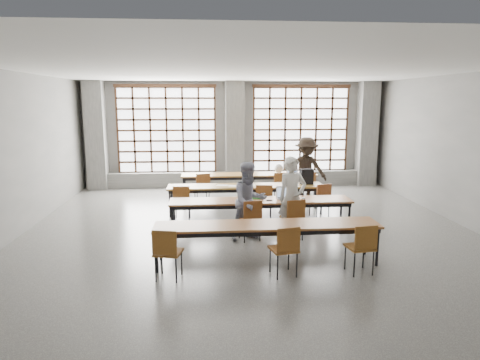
# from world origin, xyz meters

# --- Properties ---
(floor) EXTENTS (11.00, 11.00, 0.00)m
(floor) POSITION_xyz_m (0.00, 0.00, 0.00)
(floor) COLOR #4E4E4B
(floor) RESTS_ON ground
(ceiling) EXTENTS (11.00, 11.00, 0.00)m
(ceiling) POSITION_xyz_m (0.00, 0.00, 3.50)
(ceiling) COLOR silver
(ceiling) RESTS_ON floor
(wall_back) EXTENTS (10.00, 0.00, 10.00)m
(wall_back) POSITION_xyz_m (0.00, 5.50, 1.75)
(wall_back) COLOR #5C5C5A
(wall_back) RESTS_ON floor
(wall_front) EXTENTS (10.00, 0.00, 10.00)m
(wall_front) POSITION_xyz_m (0.00, -5.50, 1.75)
(wall_front) COLOR #5C5C5A
(wall_front) RESTS_ON floor
(wall_left) EXTENTS (0.00, 11.00, 11.00)m
(wall_left) POSITION_xyz_m (-5.00, 0.00, 1.75)
(wall_left) COLOR #5C5C5A
(wall_left) RESTS_ON floor
(wall_right) EXTENTS (0.00, 11.00, 11.00)m
(wall_right) POSITION_xyz_m (5.00, 0.00, 1.75)
(wall_right) COLOR #5C5C5A
(wall_right) RESTS_ON floor
(column_left) EXTENTS (0.60, 0.55, 3.50)m
(column_left) POSITION_xyz_m (-4.50, 5.22, 1.75)
(column_left) COLOR #51514E
(column_left) RESTS_ON floor
(column_mid) EXTENTS (0.60, 0.55, 3.50)m
(column_mid) POSITION_xyz_m (0.00, 5.22, 1.75)
(column_mid) COLOR #51514E
(column_mid) RESTS_ON floor
(column_right) EXTENTS (0.60, 0.55, 3.50)m
(column_right) POSITION_xyz_m (4.50, 5.22, 1.75)
(column_right) COLOR #51514E
(column_right) RESTS_ON floor
(window_left) EXTENTS (3.32, 0.12, 3.00)m
(window_left) POSITION_xyz_m (-2.25, 5.42, 1.90)
(window_left) COLOR white
(window_left) RESTS_ON wall_back
(window_right) EXTENTS (3.32, 0.12, 3.00)m
(window_right) POSITION_xyz_m (2.25, 5.42, 1.90)
(window_right) COLOR white
(window_right) RESTS_ON wall_back
(sill_ledge) EXTENTS (9.80, 0.35, 0.50)m
(sill_ledge) POSITION_xyz_m (0.00, 5.30, 0.25)
(sill_ledge) COLOR #51514E
(sill_ledge) RESTS_ON floor
(desk_row_a) EXTENTS (4.00, 0.70, 0.73)m
(desk_row_a) POSITION_xyz_m (0.31, 3.51, 0.66)
(desk_row_a) COLOR brown
(desk_row_a) RESTS_ON floor
(desk_row_b) EXTENTS (4.00, 0.70, 0.73)m
(desk_row_b) POSITION_xyz_m (0.05, 1.79, 0.66)
(desk_row_b) COLOR brown
(desk_row_b) RESTS_ON floor
(desk_row_c) EXTENTS (4.00, 0.70, 0.73)m
(desk_row_c) POSITION_xyz_m (0.24, 0.17, 0.66)
(desk_row_c) COLOR brown
(desk_row_c) RESTS_ON floor
(desk_row_d) EXTENTS (4.00, 0.70, 0.73)m
(desk_row_d) POSITION_xyz_m (0.12, -1.70, 0.66)
(desk_row_d) COLOR brown
(desk_row_d) RESTS_ON floor
(chair_back_left) EXTENTS (0.50, 0.51, 0.88)m
(chair_back_left) POSITION_xyz_m (-1.07, 2.88, 0.54)
(chair_back_left) COLOR brown
(chair_back_left) RESTS_ON floor
(chair_back_mid) EXTENTS (0.48, 0.48, 0.88)m
(chair_back_mid) POSITION_xyz_m (1.12, 2.88, 0.54)
(chair_back_mid) COLOR brown
(chair_back_mid) RESTS_ON floor
(chair_back_right) EXTENTS (0.52, 0.52, 0.88)m
(chair_back_right) POSITION_xyz_m (1.93, 2.88, 0.54)
(chair_back_right) COLOR brown
(chair_back_right) RESTS_ON floor
(chair_mid_left) EXTENTS (0.43, 0.44, 0.88)m
(chair_mid_left) POSITION_xyz_m (-1.55, 1.16, 0.54)
(chair_mid_left) COLOR brown
(chair_mid_left) RESTS_ON floor
(chair_mid_centre) EXTENTS (0.46, 0.46, 0.88)m
(chair_mid_centre) POSITION_xyz_m (0.45, 1.16, 0.54)
(chair_mid_centre) COLOR brown
(chair_mid_centre) RESTS_ON floor
(chair_mid_right) EXTENTS (0.52, 0.52, 0.88)m
(chair_mid_right) POSITION_xyz_m (1.88, 1.16, 0.54)
(chair_mid_right) COLOR brown
(chair_mid_right) RESTS_ON floor
(chair_front_left) EXTENTS (0.51, 0.51, 0.88)m
(chair_front_left) POSITION_xyz_m (-0.04, -0.46, 0.54)
(chair_front_left) COLOR brown
(chair_front_left) RESTS_ON floor
(chair_front_right) EXTENTS (0.49, 0.50, 0.88)m
(chair_front_right) POSITION_xyz_m (0.85, -0.46, 0.54)
(chair_front_right) COLOR brown
(chair_front_right) RESTS_ON floor
(chair_near_left) EXTENTS (0.50, 0.50, 0.88)m
(chair_near_left) POSITION_xyz_m (-1.60, -2.33, 0.54)
(chair_near_left) COLOR brown
(chair_near_left) RESTS_ON floor
(chair_near_mid) EXTENTS (0.50, 0.50, 0.88)m
(chair_near_mid) POSITION_xyz_m (0.34, -2.33, 0.54)
(chair_near_mid) COLOR brown
(chair_near_mid) RESTS_ON floor
(chair_near_right) EXTENTS (0.47, 0.48, 0.88)m
(chair_near_right) POSITION_xyz_m (1.63, -2.33, 0.54)
(chair_near_right) COLOR brown
(chair_near_right) RESTS_ON floor
(student_male) EXTENTS (0.72, 0.57, 1.74)m
(student_male) POSITION_xyz_m (0.84, -0.33, 0.87)
(student_male) COLOR silver
(student_male) RESTS_ON floor
(student_female) EXTENTS (0.97, 0.87, 1.64)m
(student_female) POSITION_xyz_m (-0.06, -0.33, 0.82)
(student_female) COLOR #181E4A
(student_female) RESTS_ON floor
(student_back) EXTENTS (1.22, 0.73, 1.85)m
(student_back) POSITION_xyz_m (1.91, 3.01, 0.92)
(student_back) COLOR black
(student_back) RESTS_ON floor
(laptop_front) EXTENTS (0.38, 0.32, 0.26)m
(laptop_front) POSITION_xyz_m (0.79, 0.28, 0.79)
(laptop_front) COLOR #B5B6BA
(laptop_front) RESTS_ON desk_row_c
(laptop_back) EXTENTS (0.40, 0.35, 0.26)m
(laptop_back) POSITION_xyz_m (1.65, 3.62, 0.79)
(laptop_back) COLOR #AEAEB3
(laptop_back) RESTS_ON desk_row_a
(mouse) EXTENTS (0.10, 0.07, 0.04)m
(mouse) POSITION_xyz_m (1.19, 0.15, 0.75)
(mouse) COLOR white
(mouse) RESTS_ON desk_row_c
(green_box) EXTENTS (0.26, 0.14, 0.09)m
(green_box) POSITION_xyz_m (0.19, 0.25, 0.78)
(green_box) COLOR #297F32
(green_box) RESTS_ON desk_row_c
(phone) EXTENTS (0.13, 0.07, 0.01)m
(phone) POSITION_xyz_m (0.42, 0.07, 0.74)
(phone) COLOR black
(phone) RESTS_ON desk_row_c
(paper_sheet_a) EXTENTS (0.34, 0.28, 0.00)m
(paper_sheet_a) POSITION_xyz_m (-0.55, 1.84, 0.73)
(paper_sheet_a) COLOR white
(paper_sheet_a) RESTS_ON desk_row_b
(paper_sheet_b) EXTENTS (0.33, 0.26, 0.00)m
(paper_sheet_b) POSITION_xyz_m (-0.25, 1.74, 0.73)
(paper_sheet_b) COLOR white
(paper_sheet_b) RESTS_ON desk_row_b
(paper_sheet_c) EXTENTS (0.32, 0.24, 0.00)m
(paper_sheet_c) POSITION_xyz_m (0.15, 1.79, 0.73)
(paper_sheet_c) COLOR silver
(paper_sheet_c) RESTS_ON desk_row_b
(backpack) EXTENTS (0.33, 0.22, 0.40)m
(backpack) POSITION_xyz_m (1.65, 1.84, 0.93)
(backpack) COLOR black
(backpack) RESTS_ON desk_row_b
(plastic_bag) EXTENTS (0.32, 0.29, 0.29)m
(plastic_bag) POSITION_xyz_m (1.21, 3.56, 0.87)
(plastic_bag) COLOR white
(plastic_bag) RESTS_ON desk_row_a
(red_pouch) EXTENTS (0.20, 0.09, 0.06)m
(red_pouch) POSITION_xyz_m (-1.58, -2.25, 0.50)
(red_pouch) COLOR #AE1520
(red_pouch) RESTS_ON chair_near_left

